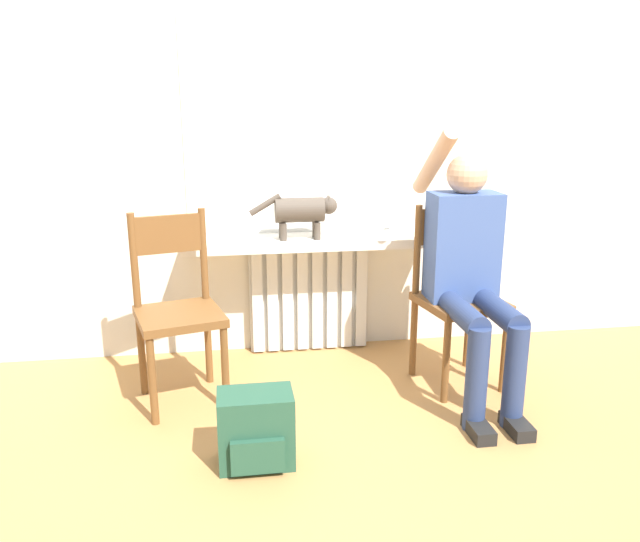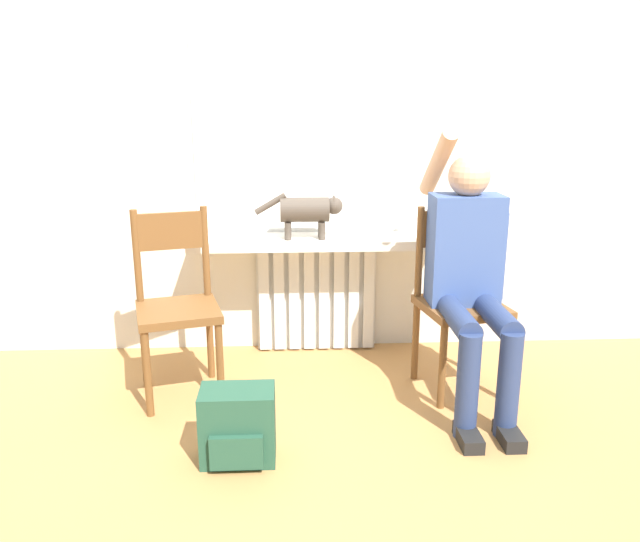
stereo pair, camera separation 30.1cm
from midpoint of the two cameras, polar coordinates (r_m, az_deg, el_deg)
The scene contains 10 objects.
ground_plane at distance 2.74m, azimuth -0.94°, elevation -16.31°, with size 12.00×12.00×0.00m, color #B27F47.
wall_with_window at distance 3.55m, azimuth -3.76°, elevation 13.98°, with size 7.00×0.06×2.70m.
radiator at distance 3.65m, azimuth -3.37°, elevation -2.34°, with size 0.69×0.08×0.65m.
windowsill at distance 3.45m, azimuth -3.30°, elevation 2.69°, with size 1.41×0.30×0.05m.
window_glass at distance 3.52m, azimuth -3.70°, elevation 13.27°, with size 1.35×0.01×1.21m.
chair_left at distance 3.10m, azimuth -15.66°, elevation -3.25°, with size 0.47×0.47×0.93m.
chair_right at distance 3.23m, azimuth 9.79°, elevation -2.12°, with size 0.45×0.45×0.93m.
person at distance 3.06m, azimuth 10.86°, elevation 0.49°, with size 0.36×1.03×1.33m.
cat at distance 3.38m, azimuth -4.16°, elevation 5.49°, with size 0.48×0.13×0.25m.
backpack at distance 2.63m, azimuth -9.26°, elevation -14.20°, with size 0.30×0.22×0.31m.
Camera 1 is at (-0.45, -2.29, 1.45)m, focal length 35.00 mm.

